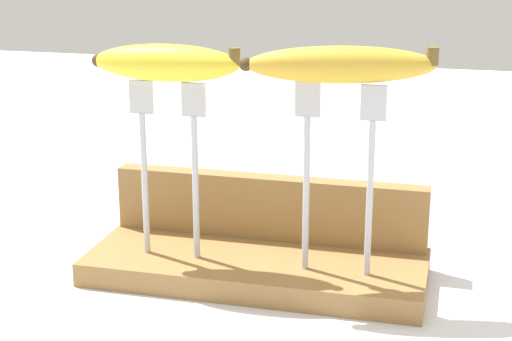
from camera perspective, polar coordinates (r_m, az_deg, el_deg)
ground_plane at (r=0.93m, az=0.00°, el=-7.53°), size 3.00×3.00×0.00m
wooden_board at (r=0.92m, az=0.00°, el=-6.77°), size 0.38×0.15×0.03m
board_backstop at (r=0.96m, az=0.91°, el=-2.57°), size 0.37×0.03×0.08m
fork_stand_left at (r=0.89m, az=-6.11°, el=1.14°), size 0.09×0.01×0.20m
fork_stand_right at (r=0.84m, az=5.80°, el=0.53°), size 0.09×0.01×0.20m
banana_raised_left at (r=0.87m, az=-6.31°, el=7.50°), size 0.16×0.05×0.04m
banana_raised_right at (r=0.82m, az=6.00°, el=7.38°), size 0.19×0.08×0.04m
fork_fallen_near at (r=1.04m, az=-9.26°, el=-4.77°), size 0.06×0.17×0.01m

